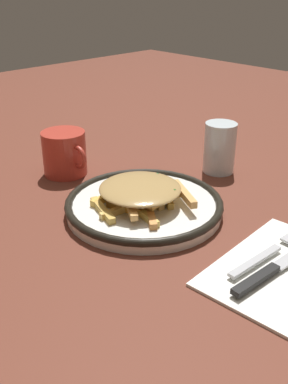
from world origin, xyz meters
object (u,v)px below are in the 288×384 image
fries_heap (142,193)px  napkin (281,267)px  knife (274,268)px  plate (144,205)px  coffee_mug (63,154)px  water_glass (220,148)px  fork (270,252)px

fries_heap → napkin: bearing=7.3°
knife → fries_heap: bearing=-176.9°
plate → knife: plate is taller
fries_heap → napkin: size_ratio=0.82×
fries_heap → coffee_mug: coffee_mug is taller
knife → water_glass: water_glass is taller
water_glass → coffee_mug: 0.32m
knife → coffee_mug: (-0.49, -0.01, 0.03)m
plate → fork: plate is taller
plate → napkin: 0.26m
plate → napkin: (0.26, 0.02, -0.01)m
plate → fries_heap: (0.01, -0.01, 0.03)m
fork → fries_heap: bearing=-168.8°
coffee_mug → napkin: bearing=3.1°
napkin → water_glass: size_ratio=2.28×
water_glass → fries_heap: bearing=-83.4°
fries_heap → fork: size_ratio=1.11×
plate → water_glass: size_ratio=2.62×
fork → knife: bearing=-49.6°
water_glass → coffee_mug: bearing=-131.0°
coffee_mug → knife: bearing=0.9°
fries_heap → water_glass: bearing=96.6°
plate → fork: size_ratio=1.56×
napkin → water_glass: bearing=142.2°
fork → water_glass: water_glass is taller
fork → coffee_mug: (-0.46, -0.04, 0.03)m
knife → coffee_mug: 0.49m
plate → water_glass: water_glass is taller
napkin → fries_heap: bearing=-172.7°
coffee_mug → water_glass: bearing=49.0°
knife → napkin: bearing=86.9°
water_glass → fork: bearing=-39.1°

